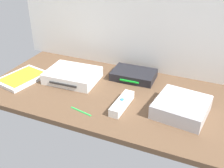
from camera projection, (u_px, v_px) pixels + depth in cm
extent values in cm
cube|color=brown|center=(112.00, 95.00, 107.04)|extent=(100.00, 48.00, 2.00)
cube|color=white|center=(73.00, 75.00, 114.63)|extent=(21.79, 17.05, 4.40)
cube|color=#2D2D2D|center=(63.00, 84.00, 107.94)|extent=(12.01, 1.21, 0.80)
cube|color=silver|center=(181.00, 107.00, 93.58)|extent=(18.86, 18.86, 5.00)
cube|color=silver|center=(182.00, 101.00, 92.27)|extent=(18.10, 18.10, 0.30)
cube|color=white|center=(22.00, 78.00, 115.84)|extent=(17.17, 21.36, 1.40)
cube|color=gold|center=(22.00, 76.00, 115.46)|extent=(14.24, 18.26, 0.16)
cube|color=black|center=(134.00, 75.00, 116.25)|extent=(18.35, 12.53, 3.40)
cube|color=#19D833|center=(129.00, 81.00, 111.23)|extent=(8.01, 0.64, 0.60)
cube|color=white|center=(122.00, 103.00, 97.40)|extent=(4.13, 14.92, 3.00)
cylinder|color=#387FDB|center=(122.00, 99.00, 96.56)|extent=(1.40, 1.40, 0.40)
cylinder|color=green|center=(81.00, 111.00, 95.46)|extent=(8.95, 2.56, 0.70)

